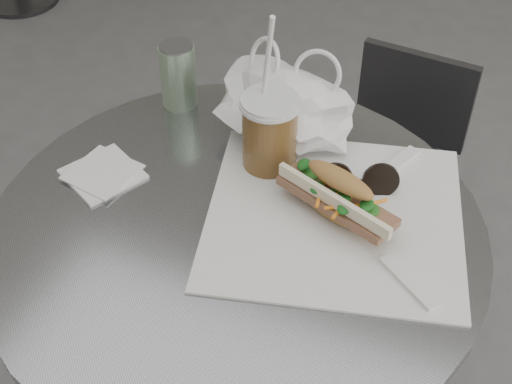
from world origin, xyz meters
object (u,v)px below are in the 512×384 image
at_px(cafe_table, 239,333).
at_px(iced_coffee, 270,131).
at_px(sunglasses, 357,182).
at_px(drink_can, 178,75).
at_px(banh_mi, 338,196).
at_px(chair_far, 384,204).

height_order(cafe_table, iced_coffee, iced_coffee).
distance_m(sunglasses, drink_can, 0.39).
height_order(banh_mi, drink_can, drink_can).
bearing_deg(banh_mi, drink_can, 175.01).
relative_size(cafe_table, chair_far, 1.17).
height_order(iced_coffee, sunglasses, iced_coffee).
bearing_deg(chair_far, banh_mi, 96.26).
relative_size(chair_far, banh_mi, 2.56).
relative_size(sunglasses, drink_can, 1.05).
distance_m(banh_mi, sunglasses, 0.07).
xyz_separation_m(chair_far, banh_mi, (0.03, -0.53, 0.49)).
height_order(cafe_table, chair_far, cafe_table).
relative_size(banh_mi, sunglasses, 1.99).
bearing_deg(drink_can, sunglasses, -14.93).
bearing_deg(cafe_table, iced_coffee, 94.03).
relative_size(iced_coffee, sunglasses, 2.20).
distance_m(chair_far, drink_can, 0.71).
bearing_deg(drink_can, banh_mi, -24.50).
distance_m(chair_far, sunglasses, 0.66).
height_order(banh_mi, iced_coffee, iced_coffee).
bearing_deg(banh_mi, chair_far, 112.21).
relative_size(chair_far, drink_can, 5.33).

